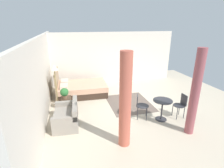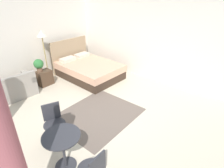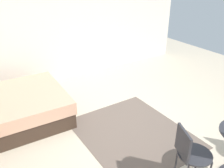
# 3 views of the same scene
# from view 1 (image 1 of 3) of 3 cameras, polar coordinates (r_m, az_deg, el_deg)

# --- Properties ---
(ground_plane) EXTENTS (8.48, 9.77, 0.02)m
(ground_plane) POSITION_cam_1_polar(r_m,az_deg,el_deg) (7.45, 6.28, -5.98)
(ground_plane) COLOR beige
(wall_back) EXTENTS (8.48, 0.12, 2.77)m
(wall_back) POSITION_cam_1_polar(r_m,az_deg,el_deg) (6.57, -21.99, 2.16)
(wall_back) COLOR silver
(wall_back) RESTS_ON ground
(wall_right) EXTENTS (0.12, 6.77, 2.77)m
(wall_right) POSITION_cam_1_polar(r_m,az_deg,el_deg) (9.51, 0.64, 8.57)
(wall_right) COLOR silver
(wall_right) RESTS_ON ground
(area_rug) EXTENTS (2.01, 1.70, 0.01)m
(area_rug) POSITION_cam_1_polar(r_m,az_deg,el_deg) (7.33, 5.76, -6.29)
(area_rug) COLOR #66564C
(area_rug) RESTS_ON ground
(bed) EXTENTS (1.68, 2.30, 1.22)m
(bed) POSITION_cam_1_polar(r_m,az_deg,el_deg) (8.20, -10.38, -1.47)
(bed) COLOR #38281E
(bed) RESTS_ON ground
(couch) EXTENTS (1.30, 0.85, 0.76)m
(couch) POSITION_cam_1_polar(r_m,az_deg,el_deg) (5.95, -14.62, -10.42)
(couch) COLOR gray
(couch) RESTS_ON ground
(nightstand) EXTENTS (0.47, 0.36, 0.49)m
(nightstand) POSITION_cam_1_polar(r_m,az_deg,el_deg) (6.92, -14.79, -6.27)
(nightstand) COLOR #473323
(nightstand) RESTS_ON ground
(potted_plant) EXTENTS (0.31, 0.31, 0.43)m
(potted_plant) POSITION_cam_1_polar(r_m,az_deg,el_deg) (6.64, -15.49, -2.80)
(potted_plant) COLOR brown
(potted_plant) RESTS_ON nightstand
(floor_lamp) EXTENTS (0.32, 0.32, 1.72)m
(floor_lamp) POSITION_cam_1_polar(r_m,az_deg,el_deg) (6.86, -18.52, 3.94)
(floor_lamp) COLOR #99844C
(floor_lamp) RESTS_ON ground
(balcony_table) EXTENTS (0.65, 0.65, 0.73)m
(balcony_table) POSITION_cam_1_polar(r_m,az_deg,el_deg) (6.15, 16.30, -7.08)
(balcony_table) COLOR #2D2D33
(balcony_table) RESTS_ON ground
(cafe_chair_near_window) EXTENTS (0.58, 0.58, 0.87)m
(cafe_chair_near_window) POSITION_cam_1_polar(r_m,az_deg,el_deg) (6.07, 9.30, -6.57)
(cafe_chair_near_window) COLOR #2D2D33
(cafe_chair_near_window) RESTS_ON ground
(cafe_chair_near_couch) EXTENTS (0.40, 0.40, 0.85)m
(cafe_chair_near_couch) POSITION_cam_1_polar(r_m,az_deg,el_deg) (6.54, 21.95, -6.04)
(cafe_chair_near_couch) COLOR #2D2D33
(cafe_chair_near_couch) RESTS_ON ground
(curtain_left) EXTENTS (0.26, 0.26, 2.58)m
(curtain_left) POSITION_cam_1_polar(r_m,az_deg,el_deg) (5.44, 25.80, -2.81)
(curtain_left) COLOR #994C51
(curtain_left) RESTS_ON ground
(curtain_right) EXTENTS (0.31, 0.31, 2.58)m
(curtain_right) POSITION_cam_1_polar(r_m,az_deg,el_deg) (4.42, 4.41, -5.80)
(curtain_right) COLOR #C15B47
(curtain_right) RESTS_ON ground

